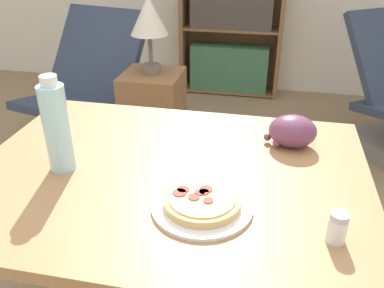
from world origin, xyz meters
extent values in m
cube|color=#A37549|center=(-0.07, -0.11, 0.73)|extent=(1.11, 0.85, 0.03)
cylinder|color=#A37549|center=(-0.57, 0.25, 0.35)|extent=(0.06, 0.06, 0.71)
cylinder|color=#A37549|center=(0.42, 0.25, 0.35)|extent=(0.06, 0.06, 0.71)
cylinder|color=white|center=(0.05, -0.26, 0.75)|extent=(0.25, 0.25, 0.01)
cylinder|color=#DBB26B|center=(0.05, -0.26, 0.76)|extent=(0.19, 0.19, 0.02)
cylinder|color=#EACC7A|center=(0.05, -0.26, 0.78)|extent=(0.16, 0.16, 0.00)
cylinder|color=#A83328|center=(0.07, -0.28, 0.78)|extent=(0.02, 0.02, 0.00)
cylinder|color=#A83328|center=(0.00, -0.24, 0.78)|extent=(0.03, 0.03, 0.00)
cylinder|color=#A83328|center=(0.04, -0.25, 0.78)|extent=(0.03, 0.03, 0.00)
cylinder|color=#A83328|center=(0.06, -0.23, 0.78)|extent=(0.03, 0.03, 0.00)
cylinder|color=#A83328|center=(0.05, -0.24, 0.78)|extent=(0.02, 0.02, 0.00)
cylinder|color=#A83328|center=(-0.01, -0.26, 0.78)|extent=(0.03, 0.03, 0.00)
cylinder|color=#A83328|center=(0.03, -0.27, 0.78)|extent=(0.03, 0.03, 0.00)
ellipsoid|color=#6B3856|center=(0.27, 0.11, 0.79)|extent=(0.15, 0.11, 0.10)
sphere|color=#6B3856|center=(0.26, 0.10, 0.80)|extent=(0.03, 0.03, 0.03)
sphere|color=#6B3856|center=(0.23, 0.13, 0.79)|extent=(0.03, 0.03, 0.03)
sphere|color=#6B3856|center=(0.32, 0.09, 0.80)|extent=(0.02, 0.02, 0.02)
sphere|color=#6B3856|center=(0.27, 0.14, 0.77)|extent=(0.02, 0.02, 0.02)
sphere|color=#6B3856|center=(0.22, 0.08, 0.76)|extent=(0.02, 0.02, 0.02)
sphere|color=#6B3856|center=(0.25, 0.14, 0.80)|extent=(0.02, 0.02, 0.02)
sphere|color=#6B3856|center=(0.19, 0.11, 0.76)|extent=(0.02, 0.02, 0.02)
sphere|color=#6B3856|center=(0.26, 0.14, 0.76)|extent=(0.02, 0.02, 0.02)
cylinder|color=#A3DBEA|center=(-0.37, -0.16, 0.87)|extent=(0.07, 0.07, 0.25)
cylinder|color=white|center=(-0.37, -0.16, 1.00)|extent=(0.04, 0.04, 0.03)
cylinder|color=white|center=(0.36, -0.32, 0.77)|extent=(0.04, 0.04, 0.06)
cylinder|color=#B7B7BC|center=(0.36, -0.32, 0.81)|extent=(0.04, 0.04, 0.01)
cube|color=slate|center=(-1.00, 1.16, 0.05)|extent=(0.67, 0.66, 0.10)
cube|color=#2D384C|center=(-1.00, 1.09, 0.36)|extent=(0.71, 0.63, 0.14)
cube|color=#2D384C|center=(-0.95, 1.38, 0.60)|extent=(0.69, 0.53, 0.55)
cube|color=brown|center=(-0.19, 2.47, 0.02)|extent=(0.80, 0.24, 0.02)
cube|color=#3D704C|center=(-0.19, 2.45, 0.23)|extent=(0.68, 0.18, 0.40)
cube|color=brown|center=(-0.19, 2.47, 0.57)|extent=(0.80, 0.24, 0.02)
cube|color=#4C423D|center=(-0.19, 2.45, 0.78)|extent=(0.68, 0.18, 0.40)
cube|color=brown|center=(-0.50, 1.11, 0.30)|extent=(0.34, 0.34, 0.60)
cylinder|color=#665B51|center=(-0.50, 1.11, 0.62)|extent=(0.11, 0.11, 0.05)
cylinder|color=#665B51|center=(-0.50, 1.11, 0.73)|extent=(0.02, 0.02, 0.17)
cone|color=beige|center=(-0.50, 1.11, 0.92)|extent=(0.21, 0.21, 0.21)
camera|label=1|loc=(0.19, -1.05, 1.35)|focal=38.00mm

